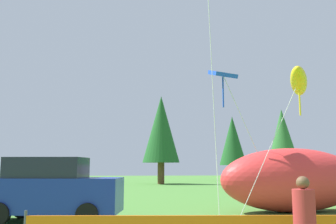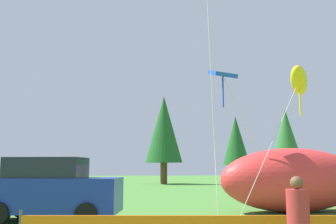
{
  "view_description": "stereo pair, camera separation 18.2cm",
  "coord_description": "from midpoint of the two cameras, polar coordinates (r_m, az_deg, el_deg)",
  "views": [
    {
      "loc": [
        -2.1,
        -9.15,
        1.77
      ],
      "look_at": [
        -0.68,
        5.55,
        3.9
      ],
      "focal_mm": 40.0,
      "sensor_mm": 36.0,
      "label": 1
    },
    {
      "loc": [
        -1.92,
        -9.17,
        1.77
      ],
      "look_at": [
        -0.68,
        5.55,
        3.9
      ],
      "focal_mm": 40.0,
      "sensor_mm": 36.0,
      "label": 2
    }
  ],
  "objects": [
    {
      "name": "parked_car",
      "position": [
        12.94,
        -17.67,
        -11.17
      ],
      "size": [
        4.52,
        2.33,
        2.04
      ],
      "rotation": [
        0.0,
        0.0,
        -0.13
      ],
      "color": "navy",
      "rests_on": "ground"
    },
    {
      "name": "spectator_in_blue_shirt",
      "position": [
        6.48,
        19.34,
        -15.67
      ],
      "size": [
        0.35,
        0.35,
        1.6
      ],
      "color": "#2D2D38",
      "rests_on": "ground"
    },
    {
      "name": "horizon_tree_west",
      "position": [
        37.53,
        -1.2,
        -2.66
      ],
      "size": [
        3.68,
        3.68,
        8.79
      ],
      "color": "brown",
      "rests_on": "ground"
    },
    {
      "name": "inflatable_cat",
      "position": [
        15.93,
        20.6,
        -9.97
      ],
      "size": [
        7.79,
        3.0,
        2.46
      ],
      "rotation": [
        0.0,
        0.0,
        0.09
      ],
      "color": "red",
      "rests_on": "ground"
    },
    {
      "name": "kite_blue_box",
      "position": [
        14.76,
        8.1,
        5.37
      ],
      "size": [
        2.9,
        1.05,
        5.54
      ],
      "color": "silver",
      "rests_on": "ground"
    },
    {
      "name": "horizon_tree_east",
      "position": [
        46.13,
        9.7,
        -4.35
      ],
      "size": [
        3.26,
        3.26,
        7.78
      ],
      "color": "brown",
      "rests_on": "ground"
    },
    {
      "name": "kite_yellow_hero",
      "position": [
        15.01,
        18.96,
        4.38
      ],
      "size": [
        3.45,
        2.34,
        5.56
      ],
      "color": "silver",
      "rests_on": "ground"
    },
    {
      "name": "horizon_tree_mid",
      "position": [
        50.79,
        16.92,
        -3.52
      ],
      "size": [
        3.83,
        3.83,
        9.13
      ],
      "color": "brown",
      "rests_on": "ground"
    }
  ]
}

